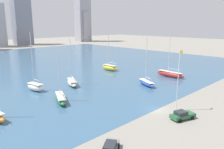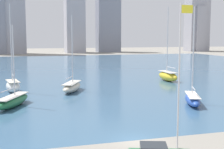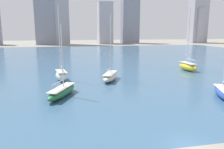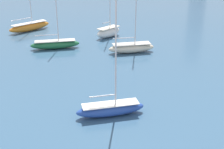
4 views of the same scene
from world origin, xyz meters
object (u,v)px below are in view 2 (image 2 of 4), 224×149
Objects in this scene: sailboat_yellow at (168,76)px; sailboat_green at (13,101)px; sailboat_cream at (72,86)px; sailboat_white at (13,86)px; flag_pole at (180,72)px; sailboat_blue at (192,98)px.

sailboat_green is at bearing -151.73° from sailboat_yellow.
sailboat_cream is at bearing 69.28° from sailboat_green.
sailboat_cream is 24.61m from sailboat_yellow.
sailboat_white reaches higher than sailboat_cream.
sailboat_cream reaches higher than flag_pole.
sailboat_blue is at bearing -107.89° from sailboat_yellow.
sailboat_green is 0.74× the size of sailboat_white.
sailboat_yellow reaches higher than flag_pole.
flag_pole reaches higher than sailboat_green.
sailboat_yellow is at bearing 43.17° from sailboat_cream.
sailboat_blue is at bearing -21.15° from sailboat_cream.
sailboat_yellow is at bearing -0.73° from sailboat_white.
sailboat_green is (-33.37, -18.05, -0.31)m from sailboat_yellow.
sailboat_blue is (15.65, -15.89, -0.05)m from sailboat_cream.
sailboat_green is (-10.09, -10.08, -0.08)m from sailboat_cream.
sailboat_blue is (10.81, 15.97, -6.07)m from flag_pole.
sailboat_blue is 26.38m from sailboat_green.
sailboat_cream is 1.19× the size of sailboat_green.
sailboat_blue is 0.91× the size of sailboat_white.
flag_pole is at bearing -31.29° from sailboat_green.
flag_pole is 27.09m from sailboat_green.
sailboat_yellow is (7.64, 23.86, 0.28)m from sailboat_blue.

